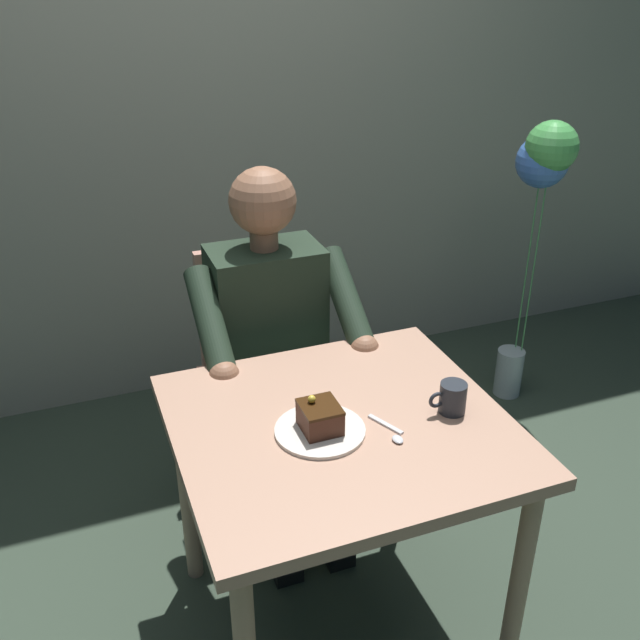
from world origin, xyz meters
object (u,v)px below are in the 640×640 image
object	(u,v)px
coffee_cup	(452,397)
cake_slice	(320,417)
chair	(261,363)
seated_person	(275,349)
balloon_display	(540,192)
dining_table	(341,453)
dessert_spoon	(392,432)

from	to	relation	value
coffee_cup	cake_slice	bearing A→B (deg)	-6.10
chair	seated_person	bearing A→B (deg)	90.00
cake_slice	balloon_display	world-z (taller)	balloon_display
dining_table	coffee_cup	xyz separation A→B (m)	(-0.29, 0.06, 0.14)
coffee_cup	dining_table	bearing A→B (deg)	-11.34
dining_table	coffee_cup	world-z (taller)	coffee_cup
cake_slice	dessert_spoon	xyz separation A→B (m)	(-0.17, 0.07, -0.04)
dining_table	seated_person	distance (m)	0.57
dining_table	seated_person	size ratio (longest dim) A/B	0.69
chair	cake_slice	xyz separation A→B (m)	(0.07, 0.76, 0.28)
coffee_cup	balloon_display	bearing A→B (deg)	-134.65
dining_table	chair	size ratio (longest dim) A/B	0.94
seated_person	dessert_spoon	size ratio (longest dim) A/B	8.71
dessert_spoon	balloon_display	distance (m)	1.51
dessert_spoon	coffee_cup	bearing A→B (deg)	-169.94
dining_table	cake_slice	bearing A→B (deg)	16.82
dining_table	balloon_display	size ratio (longest dim) A/B	0.69
seated_person	dessert_spoon	world-z (taller)	seated_person
chair	coffee_cup	xyz separation A→B (m)	(-0.29, 0.80, 0.28)
coffee_cup	dessert_spoon	world-z (taller)	coffee_cup
chair	balloon_display	xyz separation A→B (m)	(-1.22, -0.15, 0.45)
seated_person	dessert_spoon	bearing A→B (deg)	98.64
balloon_display	dining_table	bearing A→B (deg)	36.05
dessert_spoon	cake_slice	bearing A→B (deg)	-23.15
cake_slice	dessert_spoon	bearing A→B (deg)	156.85
dining_table	chair	bearing A→B (deg)	-90.00
dining_table	cake_slice	xyz separation A→B (m)	(0.07, 0.02, 0.14)
chair	seated_person	size ratio (longest dim) A/B	0.73
cake_slice	dessert_spoon	world-z (taller)	cake_slice
dessert_spoon	balloon_display	world-z (taller)	balloon_display
seated_person	cake_slice	distance (m)	0.61
chair	cake_slice	size ratio (longest dim) A/B	8.65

